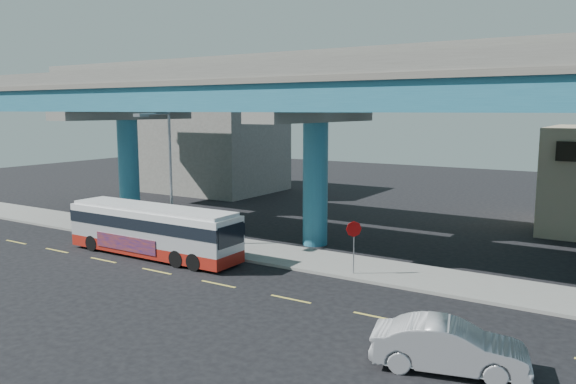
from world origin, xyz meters
The scene contains 10 objects.
ground centered at (0.00, 0.00, 0.00)m, with size 120.00×120.00×0.00m, color black.
sidewalk centered at (0.00, 5.50, 0.07)m, with size 70.00×4.00×0.15m, color gray.
lane_markings centered at (0.00, -0.30, 0.01)m, with size 58.00×0.12×0.01m.
viaduct centered at (0.00, 9.11, 9.14)m, with size 52.00×12.40×11.70m.
building_concrete centered at (-20.00, 24.00, 4.50)m, with size 12.00×10.00×9.00m, color gray.
transit_bus centered at (-6.34, 1.83, 1.55)m, with size 11.06×2.41×2.83m.
sedan centered at (11.71, -3.38, 0.79)m, with size 5.04×2.79×1.57m, color #ADACB1.
parked_car centered at (-15.03, 5.66, 0.74)m, with size 3.63×1.80×1.19m, color #323237.
street_lamp centered at (-6.96, 3.43, 5.30)m, with size 0.50×2.58×7.94m.
stop_sign centered at (4.85, 4.18, 2.05)m, with size 0.59×0.57×2.62m.
Camera 1 is at (16.23, -20.17, 8.11)m, focal length 35.00 mm.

